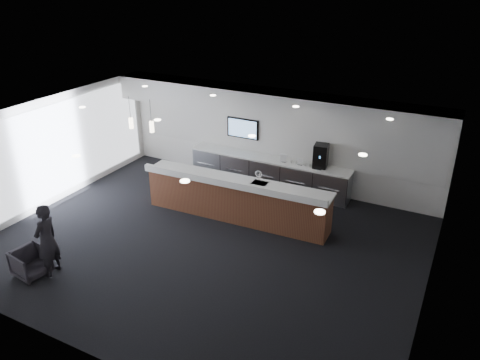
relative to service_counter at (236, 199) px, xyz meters
The scene contains 27 objects.
ground 1.58m from the service_counter, 91.83° to the right, with size 10.00×10.00×0.00m, color black.
ceiling 2.84m from the service_counter, 91.83° to the right, with size 10.00×8.00×0.02m, color black.
back_wall 2.69m from the service_counter, 91.07° to the left, with size 10.00×0.02×3.00m, color white.
left_wall 5.34m from the service_counter, 163.75° to the right, with size 0.02×8.00×3.00m, color white.
right_wall 5.25m from the service_counter, 16.55° to the right, with size 0.02×8.00×3.00m, color white.
soffit_bulkhead 2.94m from the service_counter, 91.30° to the left, with size 10.00×0.90×0.70m, color silver.
alcove_panel 2.70m from the service_counter, 91.08° to the left, with size 9.80×0.06×1.40m, color silver.
window_blinds_wall 5.30m from the service_counter, 163.62° to the right, with size 0.04×7.36×2.55m, color #AAB6CC.
back_credenza 2.17m from the service_counter, 91.24° to the left, with size 5.06×0.66×0.95m.
wall_tv 2.86m from the service_counter, 113.27° to the left, with size 1.05×0.08×0.62m.
pendant_left 3.04m from the service_counter, 164.65° to the right, with size 0.12×0.12×0.30m, color #FFECC6.
pendant_right 3.63m from the service_counter, 167.95° to the right, with size 0.12×0.12×0.30m, color #FFECC6.
ceiling_can_lights 2.81m from the service_counter, 91.83° to the right, with size 7.00×5.00×0.02m, color white, non-canonical shape.
service_counter is the anchor object (origin of this frame).
coffee_machine 2.80m from the service_counter, 55.69° to the left, with size 0.44×0.54×0.67m.
info_sign_left 2.18m from the service_counter, 77.43° to the left, with size 0.18×0.02×0.25m, color silver.
info_sign_right 2.36m from the service_counter, 64.83° to the left, with size 0.16×0.02×0.22m, color silver.
armchair 5.12m from the service_counter, 122.93° to the right, with size 0.67×0.69×0.63m, color black.
lounge_guest 4.73m from the service_counter, 121.20° to the right, with size 0.61×0.40×1.67m, color black.
cup_0 2.73m from the service_counter, 51.13° to the left, with size 0.09×0.09×0.08m, color white.
cup_1 2.65m from the service_counter, 53.52° to the left, with size 0.09×0.09×0.08m, color white.
cup_2 2.57m from the service_counter, 56.07° to the left, with size 0.09×0.09×0.08m, color white.
cup_3 2.49m from the service_counter, 58.77° to the left, with size 0.09×0.09×0.08m, color white.
cup_4 2.43m from the service_counter, 61.64° to the left, with size 0.09×0.09×0.08m, color white.
cup_5 2.36m from the service_counter, 64.68° to the left, with size 0.09×0.09×0.08m, color white.
cup_6 2.31m from the service_counter, 67.87° to the left, with size 0.09×0.09×0.08m, color white.
cup_7 2.26m from the service_counter, 71.22° to the left, with size 0.09×0.09×0.08m, color white.
Camera 1 is at (5.19, -8.25, 6.17)m, focal length 35.00 mm.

